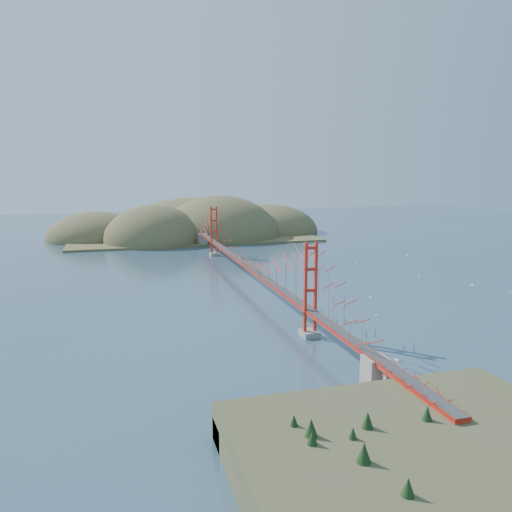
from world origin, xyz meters
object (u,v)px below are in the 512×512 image
object	(u,v)px
fort	(389,392)
sailboat_1	(374,262)
bridge	(246,245)
sailboat_0	(371,297)

from	to	relation	value
fort	sailboat_1	distance (m)	67.17
fort	sailboat_1	size ratio (longest dim) A/B	5.50
bridge	fort	bearing A→B (deg)	-89.52
sailboat_1	bridge	bearing A→B (deg)	-160.62
bridge	sailboat_0	bearing A→B (deg)	-43.35
fort	sailboat_1	xyz separation A→B (m)	(31.63, 59.25, -0.52)
sailboat_0	sailboat_1	bearing A→B (deg)	59.80
bridge	sailboat_1	size ratio (longest dim) A/B	140.24
fort	bridge	bearing A→B (deg)	90.48
sailboat_0	bridge	bearing A→B (deg)	136.65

